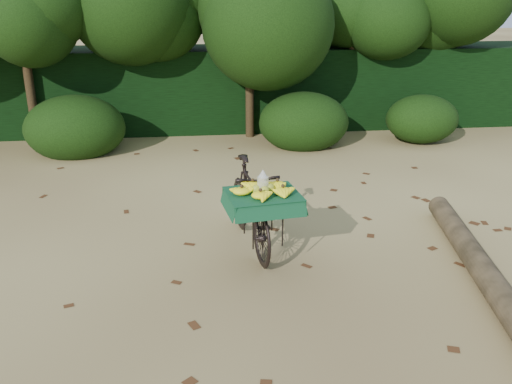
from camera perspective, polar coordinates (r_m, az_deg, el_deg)
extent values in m
plane|color=tan|center=(6.99, -0.19, -4.93)|extent=(80.00, 80.00, 0.00)
imported|color=black|center=(6.59, -0.64, -1.39)|extent=(0.75, 1.86, 1.09)
cube|color=black|center=(5.93, 0.75, -0.34)|extent=(0.45, 0.53, 0.03)
cube|color=#124529|center=(5.92, 0.75, -0.18)|extent=(0.87, 0.75, 0.01)
ellipsoid|color=#9B9F26|center=(5.92, 1.46, 0.40)|extent=(0.10, 0.08, 0.11)
ellipsoid|color=#9B9F26|center=(5.96, 0.58, 0.54)|extent=(0.10, 0.08, 0.11)
ellipsoid|color=#9B9F26|center=(5.88, 0.03, 0.27)|extent=(0.10, 0.08, 0.11)
ellipsoid|color=#9B9F26|center=(5.84, 0.92, 0.12)|extent=(0.10, 0.08, 0.11)
cylinder|color=#EAE5C6|center=(5.89, 0.72, 0.84)|extent=(0.13, 0.13, 0.16)
cylinder|color=brown|center=(6.41, 22.85, -7.75)|extent=(0.96, 3.85, 0.28)
cube|color=black|center=(12.77, -3.46, 10.93)|extent=(26.00, 1.80, 1.80)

